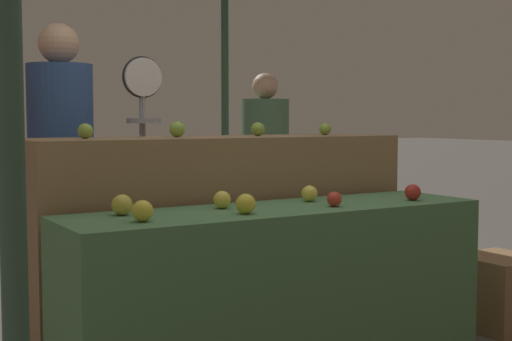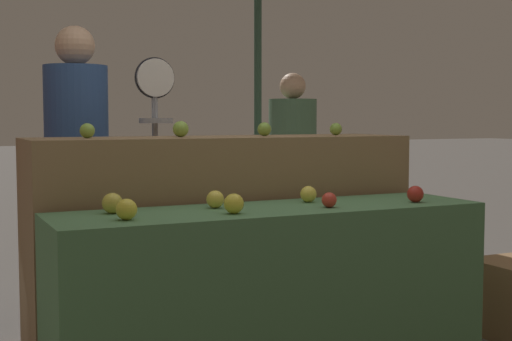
# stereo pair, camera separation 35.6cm
# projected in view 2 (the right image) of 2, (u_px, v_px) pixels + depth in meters

# --- Properties ---
(display_counter_front) EXTENTS (2.04, 0.55, 0.82)m
(display_counter_front) POSITION_uv_depth(u_px,v_px,m) (273.00, 295.00, 3.31)
(display_counter_front) COLOR #4C7A4C
(display_counter_front) RESTS_ON ground_plane
(display_counter_back) EXTENTS (2.04, 0.55, 1.14)m
(display_counter_back) POSITION_uv_depth(u_px,v_px,m) (223.00, 242.00, 3.84)
(display_counter_back) COLOR olive
(display_counter_back) RESTS_ON ground_plane
(apple_front_0) EXTENTS (0.09, 0.09, 0.09)m
(apple_front_0) POSITION_uv_depth(u_px,v_px,m) (127.00, 209.00, 2.88)
(apple_front_0) COLOR gold
(apple_front_0) RESTS_ON display_counter_front
(apple_front_1) EXTENTS (0.09, 0.09, 0.09)m
(apple_front_1) POSITION_uv_depth(u_px,v_px,m) (234.00, 204.00, 3.07)
(apple_front_1) COLOR gold
(apple_front_1) RESTS_ON display_counter_front
(apple_front_2) EXTENTS (0.07, 0.07, 0.07)m
(apple_front_2) POSITION_uv_depth(u_px,v_px,m) (329.00, 200.00, 3.28)
(apple_front_2) COLOR red
(apple_front_2) RESTS_ON display_counter_front
(apple_front_3) EXTENTS (0.08, 0.08, 0.08)m
(apple_front_3) POSITION_uv_depth(u_px,v_px,m) (415.00, 194.00, 3.49)
(apple_front_3) COLOR #AD281E
(apple_front_3) RESTS_ON display_counter_front
(apple_front_4) EXTENTS (0.09, 0.09, 0.09)m
(apple_front_4) POSITION_uv_depth(u_px,v_px,m) (112.00, 203.00, 3.08)
(apple_front_4) COLOR gold
(apple_front_4) RESTS_ON display_counter_front
(apple_front_5) EXTENTS (0.08, 0.08, 0.08)m
(apple_front_5) POSITION_uv_depth(u_px,v_px,m) (215.00, 199.00, 3.26)
(apple_front_5) COLOR yellow
(apple_front_5) RESTS_ON display_counter_front
(apple_front_6) EXTENTS (0.08, 0.08, 0.08)m
(apple_front_6) POSITION_uv_depth(u_px,v_px,m) (308.00, 194.00, 3.49)
(apple_front_6) COLOR yellow
(apple_front_6) RESTS_ON display_counter_front
(apple_back_0) EXTENTS (0.07, 0.07, 0.07)m
(apple_back_0) POSITION_uv_depth(u_px,v_px,m) (87.00, 131.00, 3.49)
(apple_back_0) COLOR #84AD3D
(apple_back_0) RESTS_ON display_counter_back
(apple_back_1) EXTENTS (0.08, 0.08, 0.08)m
(apple_back_1) POSITION_uv_depth(u_px,v_px,m) (181.00, 129.00, 3.71)
(apple_back_1) COLOR #84AD3D
(apple_back_1) RESTS_ON display_counter_back
(apple_back_2) EXTENTS (0.08, 0.08, 0.08)m
(apple_back_2) POSITION_uv_depth(u_px,v_px,m) (264.00, 129.00, 3.90)
(apple_back_2) COLOR #7AA338
(apple_back_2) RESTS_ON display_counter_back
(apple_back_3) EXTENTS (0.07, 0.07, 0.07)m
(apple_back_3) POSITION_uv_depth(u_px,v_px,m) (336.00, 129.00, 4.10)
(apple_back_3) COLOR #7AA338
(apple_back_3) RESTS_ON display_counter_back
(produce_scale) EXTENTS (0.24, 0.20, 1.59)m
(produce_scale) POSITION_uv_depth(u_px,v_px,m) (156.00, 135.00, 4.22)
(produce_scale) COLOR #99999E
(produce_scale) RESTS_ON ground_plane
(person_vendor_at_scale) EXTENTS (0.50, 0.50, 1.78)m
(person_vendor_at_scale) POSITION_uv_depth(u_px,v_px,m) (77.00, 153.00, 4.25)
(person_vendor_at_scale) COLOR #2D2D38
(person_vendor_at_scale) RESTS_ON ground_plane
(person_customer_left) EXTENTS (0.45, 0.45, 1.60)m
(person_customer_left) POSITION_uv_depth(u_px,v_px,m) (292.00, 158.00, 5.77)
(person_customer_left) COLOR #2D2D38
(person_customer_left) RESTS_ON ground_plane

